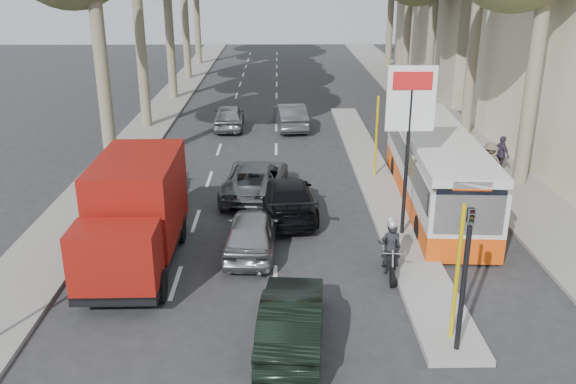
% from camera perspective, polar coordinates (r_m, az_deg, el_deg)
% --- Properties ---
extents(ground, '(120.00, 120.00, 0.00)m').
position_cam_1_polar(ground, '(15.65, 2.13, -11.89)').
color(ground, '#28282B').
rests_on(ground, ground).
extents(sidewalk_right, '(3.20, 70.00, 0.12)m').
position_cam_1_polar(sidewalk_right, '(40.23, 12.70, 7.82)').
color(sidewalk_right, gray).
rests_on(sidewalk_right, ground).
extents(median_left, '(2.40, 64.00, 0.12)m').
position_cam_1_polar(median_left, '(42.67, -10.77, 8.65)').
color(median_left, gray).
rests_on(median_left, ground).
extents(traffic_island, '(1.50, 26.00, 0.16)m').
position_cam_1_polar(traffic_island, '(25.92, 8.08, 1.44)').
color(traffic_island, gray).
rests_on(traffic_island, ground).
extents(billboard, '(1.50, 12.10, 5.60)m').
position_cam_1_polar(billboard, '(19.24, 11.26, 5.94)').
color(billboard, yellow).
rests_on(billboard, ground).
extents(traffic_light_island, '(0.16, 0.41, 3.60)m').
position_cam_1_polar(traffic_light_island, '(13.71, 16.37, -5.81)').
color(traffic_light_island, black).
rests_on(traffic_light_island, ground).
extents(silver_hatchback, '(1.81, 4.02, 1.34)m').
position_cam_1_polar(silver_hatchback, '(18.87, -3.42, -3.73)').
color(silver_hatchback, '#929599').
rests_on(silver_hatchback, ground).
extents(dark_hatchback, '(1.72, 4.12, 1.33)m').
position_cam_1_polar(dark_hatchback, '(14.43, 0.35, -11.79)').
color(dark_hatchback, black).
rests_on(dark_hatchback, ground).
extents(queue_car_a, '(2.68, 5.04, 1.35)m').
position_cam_1_polar(queue_car_a, '(23.56, -3.07, 1.23)').
color(queue_car_a, '#53575B').
rests_on(queue_car_a, ground).
extents(queue_car_b, '(2.28, 4.82, 1.36)m').
position_cam_1_polar(queue_car_b, '(21.63, -0.12, -0.48)').
color(queue_car_b, black).
rests_on(queue_car_b, ground).
extents(queue_car_c, '(1.70, 4.02, 1.36)m').
position_cam_1_polar(queue_car_c, '(33.86, -5.55, 7.03)').
color(queue_car_c, '#95979C').
rests_on(queue_car_c, ground).
extents(queue_car_d, '(1.92, 4.40, 1.41)m').
position_cam_1_polar(queue_car_d, '(33.72, 0.24, 7.12)').
color(queue_car_d, '#53565C').
rests_on(queue_car_d, ground).
extents(queue_car_e, '(2.53, 5.21, 1.46)m').
position_cam_1_polar(queue_car_e, '(24.07, -13.47, 1.24)').
color(queue_car_e, black).
rests_on(queue_car_e, ground).
extents(red_truck, '(2.31, 5.92, 3.15)m').
position_cam_1_polar(red_truck, '(18.19, -14.09, -1.88)').
color(red_truck, black).
rests_on(red_truck, ground).
extents(city_bus, '(2.88, 10.58, 2.76)m').
position_cam_1_polar(city_bus, '(23.09, 13.61, 2.31)').
color(city_bus, '#E94B0C').
rests_on(city_bus, ground).
extents(motorcycle, '(0.76, 2.00, 1.70)m').
position_cam_1_polar(motorcycle, '(17.83, 9.55, -5.12)').
color(motorcycle, black).
rests_on(motorcycle, ground).
extents(pedestrian_near, '(0.74, 1.05, 1.62)m').
position_cam_1_polar(pedestrian_near, '(27.29, 19.33, 3.32)').
color(pedestrian_near, '#3E2F46').
rests_on(pedestrian_near, sidewalk_right).
extents(pedestrian_far, '(1.17, 0.66, 1.70)m').
position_cam_1_polar(pedestrian_far, '(25.80, 18.34, 2.59)').
color(pedestrian_far, brown).
rests_on(pedestrian_far, sidewalk_right).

